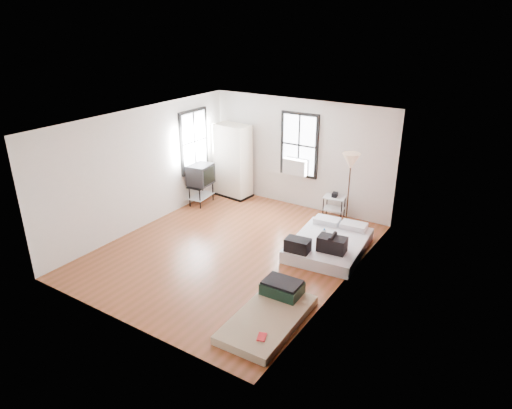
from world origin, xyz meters
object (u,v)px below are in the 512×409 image
Objects in this scene: floor_lamp at (351,165)px; mattress_bare at (271,311)px; mattress_main at (328,244)px; wardrobe at (233,161)px; side_table at (334,201)px; tv_stand at (201,176)px.

mattress_bare is at bearing -85.63° from floor_lamp.
mattress_main is 4.01m from wardrobe.
floor_lamp is (0.47, -0.36, 1.11)m from side_table.
wardrobe is (-3.77, 4.22, 0.88)m from mattress_bare.
floor_lamp is at bearing 0.33° from wardrobe.
mattress_bare is 1.03× the size of floor_lamp.
wardrobe is 1.10× the size of floor_lamp.
side_table reaches higher than mattress_bare.
mattress_main is 4.06m from tv_stand.
mattress_bare is (0.17, -2.65, -0.05)m from mattress_main.
side_table is 0.62× the size of tv_stand.
floor_lamp is at bearing 2.97° from tv_stand.
floor_lamp reaches higher than tv_stand.
mattress_main is at bearing -15.67° from tv_stand.
wardrobe is (-3.60, 1.57, 0.83)m from mattress_main.
floor_lamp is (3.47, -0.29, 0.57)m from wardrobe.
wardrobe is at bearing 150.64° from mattress_main.
wardrobe reaches higher than mattress_main.
floor_lamp reaches higher than mattress_bare.
floor_lamp reaches higher than side_table.
mattress_bare is 2.76× the size of side_table.
side_table is (-0.60, 1.64, 0.29)m from mattress_main.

